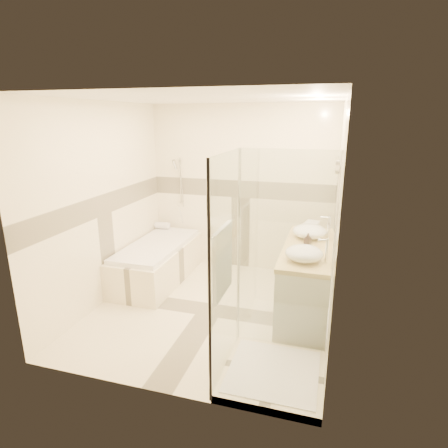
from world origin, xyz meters
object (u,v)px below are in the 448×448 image
(shower_enclosure, at_px, (263,324))
(vessel_sink_near, at_px, (310,231))
(amenity_bottle_b, at_px, (308,239))
(amenity_bottle_a, at_px, (308,240))
(vessel_sink_far, at_px, (304,253))
(bathtub, at_px, (158,260))
(vanity, at_px, (307,279))

(shower_enclosure, bearing_deg, vessel_sink_near, 80.27)
(amenity_bottle_b, bearing_deg, amenity_bottle_a, -90.00)
(shower_enclosure, height_order, vessel_sink_far, shower_enclosure)
(amenity_bottle_b, bearing_deg, vessel_sink_far, -90.00)
(amenity_bottle_b, bearing_deg, vessel_sink_near, 90.00)
(bathtub, relative_size, amenity_bottle_a, 12.03)
(bathtub, xyz_separation_m, shower_enclosure, (1.86, -1.62, 0.20))
(vanity, bearing_deg, vessel_sink_far, -92.37)
(vanity, distance_m, vessel_sink_far, 0.70)
(bathtub, bearing_deg, vessel_sink_near, -0.80)
(vanity, height_order, amenity_bottle_a, amenity_bottle_a)
(vessel_sink_near, distance_m, amenity_bottle_b, 0.24)
(shower_enclosure, xyz_separation_m, amenity_bottle_b, (0.27, 1.35, 0.41))
(bathtub, relative_size, shower_enclosure, 0.83)
(shower_enclosure, bearing_deg, vanity, 77.03)
(bathtub, xyz_separation_m, vessel_sink_far, (2.13, -0.83, 0.62))
(amenity_bottle_a, height_order, amenity_bottle_b, amenity_bottle_a)
(bathtub, distance_m, amenity_bottle_a, 2.24)
(vessel_sink_near, relative_size, vessel_sink_far, 1.06)
(vessel_sink_near, xyz_separation_m, amenity_bottle_b, (0.00, -0.24, -0.02))
(vanity, xyz_separation_m, amenity_bottle_a, (-0.02, 0.01, 0.49))
(shower_enclosure, bearing_deg, bathtub, 138.90)
(vessel_sink_near, distance_m, amenity_bottle_a, 0.31)
(shower_enclosure, height_order, amenity_bottle_b, shower_enclosure)
(vanity, height_order, amenity_bottle_b, amenity_bottle_b)
(vessel_sink_near, xyz_separation_m, amenity_bottle_a, (0.00, -0.31, -0.01))
(amenity_bottle_b, bearing_deg, bathtub, 172.77)
(vanity, relative_size, amenity_bottle_b, 12.47)
(bathtub, bearing_deg, vanity, -9.25)
(vessel_sink_near, bearing_deg, shower_enclosure, -99.73)
(vessel_sink_near, relative_size, amenity_bottle_b, 3.25)
(vanity, height_order, shower_enclosure, shower_enclosure)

